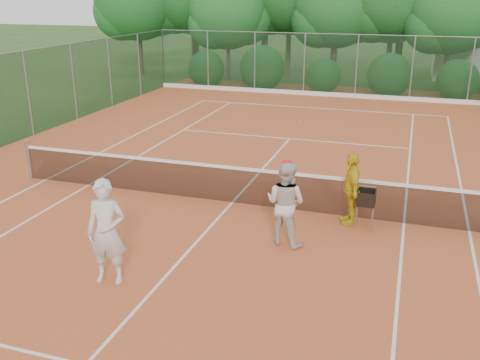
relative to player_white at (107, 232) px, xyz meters
name	(u,v)px	position (x,y,z in m)	size (l,w,h in m)	color
ground	(232,204)	(0.89, 4.22, -0.99)	(120.00, 120.00, 0.00)	#2B4E1B
clay_court	(232,203)	(0.89, 4.22, -0.98)	(18.00, 36.00, 0.02)	#C65B2D
tennis_net	(232,184)	(0.89, 4.22, -0.46)	(11.97, 0.10, 1.10)	gray
player_white	(107,232)	(0.00, 0.00, 0.00)	(0.71, 0.46, 1.93)	silver
player_center_grp	(285,203)	(2.65, 2.47, -0.07)	(1.02, 0.88, 1.81)	silver
player_yellow	(351,189)	(3.80, 3.93, -0.14)	(0.96, 0.40, 1.64)	gold
ball_hopper	(366,198)	(4.15, 3.76, -0.27)	(0.38, 0.38, 0.88)	gray
stray_ball_a	(240,113)	(-2.03, 13.91, -0.93)	(0.07, 0.07, 0.07)	gold
stray_ball_b	(311,109)	(0.66, 15.78, -0.93)	(0.07, 0.07, 0.07)	gold
stray_ball_c	(300,122)	(0.73, 13.13, -0.93)	(0.07, 0.07, 0.07)	yellow
court_markings	(232,203)	(0.89, 4.22, -0.96)	(11.03, 23.83, 0.01)	white
fence_back	(330,65)	(0.89, 19.22, 0.53)	(18.07, 0.07, 3.00)	#19381E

